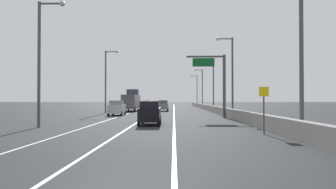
# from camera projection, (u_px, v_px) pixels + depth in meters

# --- Properties ---
(ground_plane) EXTENTS (320.00, 320.00, 0.00)m
(ground_plane) POSITION_uv_depth(u_px,v_px,m) (168.00, 109.00, 71.38)
(ground_plane) COLOR #26282B
(lane_stripe_left) EXTENTS (0.16, 130.00, 0.00)m
(lane_stripe_left) POSITION_uv_depth(u_px,v_px,m) (140.00, 110.00, 62.49)
(lane_stripe_left) COLOR silver
(lane_stripe_left) RESTS_ON ground_plane
(lane_stripe_center) EXTENTS (0.16, 130.00, 0.00)m
(lane_stripe_center) POSITION_uv_depth(u_px,v_px,m) (157.00, 110.00, 62.42)
(lane_stripe_center) COLOR silver
(lane_stripe_center) RESTS_ON ground_plane
(lane_stripe_right) EXTENTS (0.16, 130.00, 0.00)m
(lane_stripe_right) POSITION_uv_depth(u_px,v_px,m) (174.00, 110.00, 62.35)
(lane_stripe_right) COLOR silver
(lane_stripe_right) RESTS_ON ground_plane
(jersey_barrier_right) EXTENTS (0.60, 120.00, 1.10)m
(jersey_barrier_right) POSITION_uv_depth(u_px,v_px,m) (217.00, 110.00, 47.24)
(jersey_barrier_right) COLOR gray
(jersey_barrier_right) RESTS_ON ground_plane
(overhead_sign_gantry) EXTENTS (4.68, 0.36, 7.50)m
(overhead_sign_gantry) POSITION_uv_depth(u_px,v_px,m) (218.00, 78.00, 36.30)
(overhead_sign_gantry) COLOR #47474C
(overhead_sign_gantry) RESTS_ON ground_plane
(speed_advisory_sign) EXTENTS (0.60, 0.11, 3.00)m
(speed_advisory_sign) POSITION_uv_depth(u_px,v_px,m) (264.00, 106.00, 19.30)
(speed_advisory_sign) COLOR #4C4C51
(speed_advisory_sign) RESTS_ON ground_plane
(lamp_post_right_near) EXTENTS (2.14, 0.44, 9.95)m
(lamp_post_right_near) POSITION_uv_depth(u_px,v_px,m) (297.00, 38.00, 17.57)
(lamp_post_right_near) COLOR #4C4C51
(lamp_post_right_near) RESTS_ON ground_plane
(lamp_post_right_second) EXTENTS (2.14, 0.44, 9.95)m
(lamp_post_right_second) POSITION_uv_depth(u_px,v_px,m) (230.00, 71.00, 37.89)
(lamp_post_right_second) COLOR #4C4C51
(lamp_post_right_second) RESTS_ON ground_plane
(lamp_post_right_third) EXTENTS (2.14, 0.44, 9.95)m
(lamp_post_right_third) POSITION_uv_depth(u_px,v_px,m) (212.00, 81.00, 58.19)
(lamp_post_right_third) COLOR #4C4C51
(lamp_post_right_third) RESTS_ON ground_plane
(lamp_post_right_fourth) EXTENTS (2.14, 0.44, 9.95)m
(lamp_post_right_fourth) POSITION_uv_depth(u_px,v_px,m) (201.00, 86.00, 78.51)
(lamp_post_right_fourth) COLOR #4C4C51
(lamp_post_right_fourth) RESTS_ON ground_plane
(lamp_post_right_fifth) EXTENTS (2.14, 0.44, 9.95)m
(lamp_post_right_fifth) POSITION_uv_depth(u_px,v_px,m) (196.00, 88.00, 98.82)
(lamp_post_right_fifth) COLOR #4C4C51
(lamp_post_right_fifth) RESTS_ON ground_plane
(lamp_post_left_near) EXTENTS (2.14, 0.44, 9.95)m
(lamp_post_left_near) POSITION_uv_depth(u_px,v_px,m) (42.00, 54.00, 23.91)
(lamp_post_left_near) COLOR #4C4C51
(lamp_post_left_near) RESTS_ON ground_plane
(lamp_post_left_mid) EXTENTS (2.14, 0.44, 9.95)m
(lamp_post_left_mid) POSITION_uv_depth(u_px,v_px,m) (107.00, 77.00, 48.29)
(lamp_post_left_mid) COLOR #4C4C51
(lamp_post_left_mid) RESTS_ON ground_plane
(car_black_0) EXTENTS (1.86, 4.22, 2.06)m
(car_black_0) POSITION_uv_depth(u_px,v_px,m) (150.00, 113.00, 26.29)
(car_black_0) COLOR black
(car_black_0) RESTS_ON ground_plane
(car_silver_1) EXTENTS (2.00, 4.35, 2.04)m
(car_silver_1) POSITION_uv_depth(u_px,v_px,m) (117.00, 108.00, 41.64)
(car_silver_1) COLOR #B7B7BC
(car_silver_1) RESTS_ON ground_plane
(car_yellow_2) EXTENTS (1.90, 4.67, 1.92)m
(car_yellow_2) POSITION_uv_depth(u_px,v_px,m) (146.00, 104.00, 87.66)
(car_yellow_2) COLOR gold
(car_yellow_2) RESTS_ON ground_plane
(car_gray_3) EXTENTS (1.97, 4.10, 2.02)m
(car_gray_3) POSITION_uv_depth(u_px,v_px,m) (163.00, 106.00, 56.37)
(car_gray_3) COLOR slate
(car_gray_3) RESTS_ON ground_plane
(car_white_4) EXTENTS (1.77, 4.63, 1.87)m
(car_white_4) POSITION_uv_depth(u_px,v_px,m) (155.00, 104.00, 81.07)
(car_white_4) COLOR white
(car_white_4) RESTS_ON ground_plane
(box_truck) EXTENTS (2.47, 8.90, 4.10)m
(box_truck) POSITION_uv_depth(u_px,v_px,m) (131.00, 101.00, 56.88)
(box_truck) COLOR #4C4C51
(box_truck) RESTS_ON ground_plane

